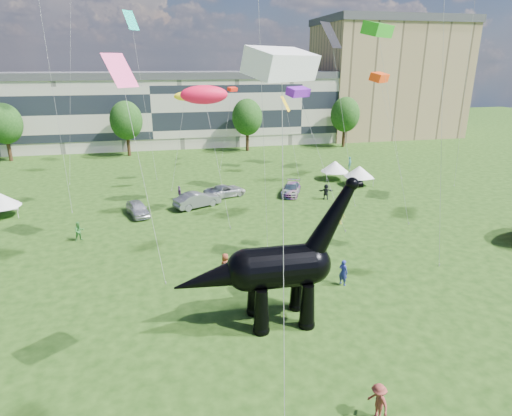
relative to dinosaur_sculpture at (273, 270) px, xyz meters
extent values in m
plane|color=#16330C|center=(0.82, -1.56, -3.41)|extent=(220.00, 220.00, 0.00)
cube|color=beige|center=(-7.18, 60.44, 2.59)|extent=(78.00, 11.00, 12.00)
cube|color=tan|center=(40.82, 63.44, 7.59)|extent=(28.00, 18.00, 22.00)
cylinder|color=#382314|center=(-29.18, 51.44, -1.81)|extent=(0.56, 0.56, 3.20)
ellipsoid|color=#14380F|center=(-29.18, 51.44, 2.91)|extent=(5.20, 5.20, 6.24)
cylinder|color=#382314|center=(-11.18, 51.44, -1.81)|extent=(0.56, 0.56, 3.20)
ellipsoid|color=#14380F|center=(-11.18, 51.44, 2.91)|extent=(5.20, 5.20, 6.24)
cylinder|color=#382314|center=(8.82, 51.44, -1.81)|extent=(0.56, 0.56, 3.20)
ellipsoid|color=#14380F|center=(8.82, 51.44, 2.91)|extent=(5.20, 5.20, 6.24)
cylinder|color=#382314|center=(26.82, 51.44, -1.81)|extent=(0.56, 0.56, 3.20)
ellipsoid|color=#14380F|center=(26.82, 51.44, 2.91)|extent=(5.20, 5.20, 6.24)
cone|color=black|center=(-0.89, -1.00, -2.04)|extent=(0.95, 0.95, 2.74)
sphere|color=black|center=(-0.89, -1.00, -3.24)|extent=(1.00, 1.00, 1.00)
cone|color=black|center=(-0.87, 1.01, -2.04)|extent=(0.95, 0.95, 2.74)
sphere|color=black|center=(-0.87, 1.01, -3.24)|extent=(1.00, 1.00, 1.00)
cone|color=black|center=(1.85, -1.02, -2.04)|extent=(0.95, 0.95, 2.74)
sphere|color=black|center=(1.85, -1.02, -3.24)|extent=(1.00, 1.00, 1.00)
cone|color=black|center=(1.86, 0.99, -2.04)|extent=(0.95, 0.95, 2.74)
sphere|color=black|center=(1.86, 0.99, -3.24)|extent=(1.00, 1.00, 1.00)
cylinder|color=black|center=(0.40, 0.00, 0.15)|extent=(3.86, 2.50, 2.46)
sphere|color=black|center=(-1.52, 0.01, 0.15)|extent=(2.46, 2.46, 2.46)
sphere|color=black|center=(2.31, -0.02, 0.15)|extent=(2.37, 2.37, 2.37)
cone|color=black|center=(3.43, -0.03, 2.80)|extent=(3.45, 1.40, 4.83)
sphere|color=black|center=(4.54, -0.04, 4.89)|extent=(0.77, 0.77, 0.77)
cylinder|color=black|center=(4.81, -0.05, 4.85)|extent=(0.64, 0.41, 0.40)
cone|color=black|center=(-3.40, 0.03, -0.15)|extent=(4.85, 1.96, 2.68)
imported|color=silver|center=(-8.62, 21.00, -2.68)|extent=(2.87, 4.57, 1.45)
imported|color=gray|center=(-2.51, 22.35, -2.58)|extent=(5.30, 3.70, 1.66)
imported|color=silver|center=(0.99, 25.50, -2.72)|extent=(5.38, 3.77, 1.36)
imported|color=#595960|center=(8.66, 24.56, -2.72)|extent=(3.69, 5.07, 1.37)
cube|color=white|center=(16.26, 29.96, -2.37)|extent=(3.25, 3.25, 0.11)
cone|color=white|center=(16.26, 29.96, -1.62)|extent=(4.12, 4.12, 1.41)
cylinder|color=#999999|center=(14.74, 28.88, -2.89)|extent=(0.06, 0.06, 1.03)
cylinder|color=#999999|center=(17.33, 28.44, -2.89)|extent=(0.06, 0.06, 1.03)
cylinder|color=#999999|center=(15.19, 31.47, -2.89)|extent=(0.06, 0.06, 1.03)
cylinder|color=#999999|center=(17.78, 31.03, -2.89)|extent=(0.06, 0.06, 1.03)
cube|color=white|center=(18.20, 26.72, -2.38)|extent=(3.09, 3.09, 0.11)
cone|color=white|center=(18.20, 26.72, -1.64)|extent=(3.91, 3.91, 1.40)
cylinder|color=#999999|center=(17.05, 25.28, -2.89)|extent=(0.06, 0.06, 1.02)
cylinder|color=#999999|center=(19.64, 25.57, -2.89)|extent=(0.06, 0.06, 1.02)
cylinder|color=#999999|center=(16.76, 27.87, -2.89)|extent=(0.06, 0.06, 1.02)
cylinder|color=#999999|center=(19.35, 28.16, -2.89)|extent=(0.06, 0.06, 1.02)
cube|color=white|center=(-21.86, 23.60, -2.38)|extent=(3.42, 3.42, 0.11)
cone|color=white|center=(-21.86, 23.60, -1.64)|extent=(4.34, 4.34, 1.40)
cylinder|color=#999999|center=(-20.26, 22.69, -2.89)|extent=(0.06, 0.06, 1.02)
cylinder|color=#999999|center=(-20.94, 25.20, -2.89)|extent=(0.06, 0.06, 1.02)
imported|color=#307378|center=(20.75, 35.07, -2.53)|extent=(0.71, 0.76, 1.75)
imported|color=maroon|center=(2.57, -8.28, -2.50)|extent=(0.92, 1.29, 1.82)
imported|color=#317A30|center=(-13.32, 15.48, -2.55)|extent=(1.03, 0.95, 1.71)
imported|color=olive|center=(10.54, 14.25, -2.57)|extent=(1.25, 1.10, 1.68)
imported|color=navy|center=(5.94, 3.22, -2.47)|extent=(0.75, 0.82, 1.88)
imported|color=brown|center=(-1.91, 6.11, -2.49)|extent=(0.88, 1.05, 1.82)
imported|color=black|center=(11.97, 21.97, -2.51)|extent=(1.74, 0.88, 1.79)
imported|color=#522C64|center=(-4.24, 25.47, -2.61)|extent=(0.62, 1.00, 1.59)
ellipsoid|color=#F31037|center=(-1.42, 21.42, 8.36)|extent=(5.05, 4.09, 1.80)
plane|color=yellow|center=(11.13, 36.22, 5.96)|extent=(2.06, 2.59, 2.06)
ellipsoid|color=yellow|center=(-2.68, 31.11, 7.53)|extent=(2.79, 2.70, 1.05)
cube|color=silver|center=(-1.74, -7.33, 11.33)|extent=(2.92, 2.69, 1.10)
cube|color=#219617|center=(14.23, 17.31, 14.19)|extent=(3.89, 3.63, 1.43)
plane|color=black|center=(11.87, 22.67, 13.99)|extent=(3.29, 3.17, 2.55)
plane|color=#0CC0A0|center=(-8.60, 41.30, 16.53)|extent=(2.46, 2.68, 2.45)
plane|color=#FA458C|center=(-8.32, 11.99, 10.82)|extent=(3.02, 3.03, 2.34)
cube|color=#6D19B0|center=(7.37, 19.05, 8.65)|extent=(2.73, 2.35, 1.02)
cube|color=red|center=(4.73, 41.74, 7.64)|extent=(1.71, 1.65, 0.65)
cube|color=#EE3D0C|center=(22.67, 32.15, 9.46)|extent=(3.58, 3.46, 1.37)
camera|label=1|loc=(-5.73, -21.48, 11.40)|focal=30.00mm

